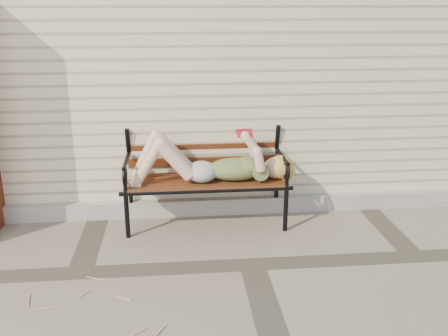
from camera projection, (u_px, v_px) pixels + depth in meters
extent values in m
plane|color=gray|center=(252.00, 264.00, 3.68)|extent=(80.00, 80.00, 0.00)
cube|color=beige|center=(217.00, 33.00, 6.06)|extent=(8.00, 4.00, 3.00)
cube|color=#A39E93|center=(236.00, 205.00, 4.58)|extent=(8.00, 0.10, 0.15)
cylinder|color=black|center=(127.00, 215.00, 4.06)|extent=(0.04, 0.04, 0.40)
cylinder|color=black|center=(131.00, 197.00, 4.44)|extent=(0.04, 0.04, 0.40)
cylinder|color=black|center=(286.00, 209.00, 4.18)|extent=(0.04, 0.04, 0.40)
cylinder|color=black|center=(276.00, 192.00, 4.56)|extent=(0.04, 0.04, 0.40)
cube|color=brown|center=(206.00, 181.00, 4.25)|extent=(1.35, 0.44, 0.03)
cylinder|color=black|center=(207.00, 191.00, 4.06)|extent=(1.42, 0.04, 0.04)
cylinder|color=black|center=(204.00, 175.00, 4.44)|extent=(1.42, 0.04, 0.04)
torus|color=black|center=(203.00, 122.00, 4.39)|extent=(0.25, 0.03, 0.25)
ellipsoid|color=#093C42|center=(235.00, 169.00, 4.21)|extent=(0.48, 0.28, 0.19)
ellipsoid|color=#093C42|center=(248.00, 165.00, 4.21)|extent=(0.23, 0.27, 0.14)
ellipsoid|color=#B0AFB5|center=(202.00, 172.00, 4.19)|extent=(0.27, 0.30, 0.17)
sphere|color=#CEA78B|center=(276.00, 168.00, 4.24)|extent=(0.20, 0.20, 0.20)
ellipsoid|color=gold|center=(281.00, 167.00, 4.24)|extent=(0.22, 0.23, 0.20)
cube|color=maroon|center=(244.00, 130.00, 4.11)|extent=(0.12, 0.02, 0.02)
cube|color=silver|center=(245.00, 134.00, 4.08)|extent=(0.12, 0.08, 0.04)
cube|color=silver|center=(243.00, 132.00, 4.15)|extent=(0.12, 0.08, 0.04)
cube|color=maroon|center=(245.00, 134.00, 4.08)|extent=(0.13, 0.08, 0.05)
cube|color=maroon|center=(243.00, 131.00, 4.16)|extent=(0.13, 0.08, 0.05)
cylinder|color=tan|center=(125.00, 314.00, 3.08)|extent=(0.12, 0.05, 0.01)
cylinder|color=tan|center=(134.00, 281.00, 3.45)|extent=(0.09, 0.07, 0.01)
cylinder|color=tan|center=(186.00, 304.00, 3.18)|extent=(0.05, 0.10, 0.01)
cylinder|color=tan|center=(116.00, 323.00, 3.00)|extent=(0.06, 0.11, 0.01)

